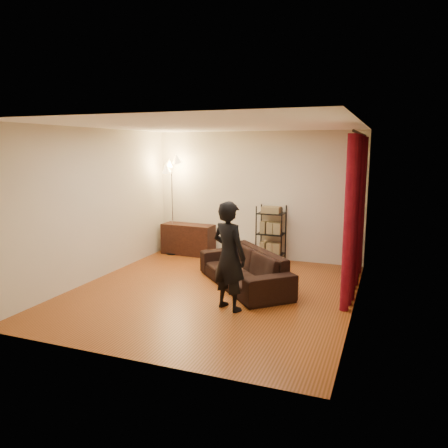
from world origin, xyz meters
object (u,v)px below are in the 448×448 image
at_px(floor_lamp, 172,207).
at_px(sofa, 244,268).
at_px(storage_boxes, 236,251).
at_px(person, 229,256).
at_px(media_cabinet, 188,239).
at_px(wire_shelf, 271,234).

bearing_deg(floor_lamp, sofa, -36.59).
bearing_deg(storage_boxes, floor_lamp, -173.04).
bearing_deg(floor_lamp, person, -49.37).
bearing_deg(person, media_cabinet, -31.49).
xyz_separation_m(media_cabinet, storage_boxes, (1.10, 0.08, -0.20)).
bearing_deg(person, sofa, -59.91).
xyz_separation_m(media_cabinet, floor_lamp, (-0.33, -0.09, 0.72)).
bearing_deg(media_cabinet, storage_boxes, 7.48).
distance_m(storage_boxes, wire_shelf, 0.91).
xyz_separation_m(person, wire_shelf, (-0.14, 2.89, -0.21)).
distance_m(sofa, floor_lamp, 2.87).
bearing_deg(storage_boxes, person, -72.36).
height_order(person, storage_boxes, person).
relative_size(media_cabinet, floor_lamp, 0.55).
relative_size(sofa, wire_shelf, 1.83).
distance_m(media_cabinet, storage_boxes, 1.12).
distance_m(sofa, media_cabinet, 2.57).
bearing_deg(wire_shelf, floor_lamp, 176.60).
bearing_deg(person, storage_boxes, -49.36).
distance_m(wire_shelf, floor_lamp, 2.28).
relative_size(sofa, floor_lamp, 1.01).
distance_m(sofa, wire_shelf, 1.81).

